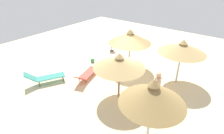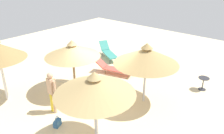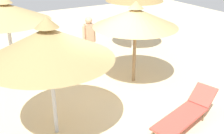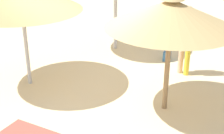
% 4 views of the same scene
% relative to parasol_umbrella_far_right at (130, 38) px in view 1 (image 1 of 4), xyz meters
% --- Properties ---
extents(ground, '(24.00, 24.00, 0.10)m').
position_rel_parasol_umbrella_far_right_xyz_m(ground, '(0.56, -1.52, -2.18)').
color(ground, beige).
extents(parasol_umbrella_far_right, '(2.67, 2.67, 2.67)m').
position_rel_parasol_umbrella_far_right_xyz_m(parasol_umbrella_far_right, '(0.00, 0.00, 0.00)').
color(parasol_umbrella_far_right, '#B2B2B7').
rests_on(parasol_umbrella_far_right, ground).
extents(parasol_umbrella_far_left, '(2.49, 2.49, 2.49)m').
position_rel_parasol_umbrella_far_right_xyz_m(parasol_umbrella_far_left, '(1.32, -3.00, -0.11)').
color(parasol_umbrella_far_left, olive).
rests_on(parasol_umbrella_far_left, ground).
extents(parasol_umbrella_front, '(2.24, 2.24, 2.86)m').
position_rel_parasol_umbrella_far_right_xyz_m(parasol_umbrella_front, '(3.82, -4.66, 0.18)').
color(parasol_umbrella_front, white).
rests_on(parasol_umbrella_front, ground).
extents(parasol_umbrella_back, '(2.52, 2.52, 2.64)m').
position_rel_parasol_umbrella_far_right_xyz_m(parasol_umbrella_back, '(3.18, 0.21, 0.04)').
color(parasol_umbrella_back, '#B2B2B7').
rests_on(parasol_umbrella_back, ground).
extents(lounge_chair_center, '(1.11, 2.16, 0.68)m').
position_rel_parasol_umbrella_far_right_xyz_m(lounge_chair_center, '(-1.25, -2.75, -1.80)').
color(lounge_chair_center, '#CC4C3F').
rests_on(lounge_chair_center, ground).
extents(lounge_chair_edge, '(1.52, 2.15, 0.88)m').
position_rel_parasol_umbrella_far_right_xyz_m(lounge_chair_edge, '(-2.81, -4.55, -1.70)').
color(lounge_chair_edge, teal).
rests_on(lounge_chair_edge, ground).
extents(person_standing_near_right, '(0.24, 0.47, 1.76)m').
position_rel_parasol_umbrella_far_right_xyz_m(person_standing_near_right, '(3.04, -2.32, -1.11)').
color(person_standing_near_right, yellow).
rests_on(person_standing_near_right, ground).
extents(handbag, '(0.37, 0.29, 0.43)m').
position_rel_parasol_umbrella_far_right_xyz_m(handbag, '(3.51, -1.49, -1.98)').
color(handbag, '#336699').
rests_on(handbag, ground).
extents(side_table_round, '(0.51, 0.51, 0.63)m').
position_rel_parasol_umbrella_far_right_xyz_m(side_table_round, '(-2.67, 1.60, -1.70)').
color(side_table_round, '#2D2D33').
rests_on(side_table_round, ground).
extents(beach_ball, '(0.30, 0.30, 0.30)m').
position_rel_parasol_umbrella_far_right_xyz_m(beach_ball, '(-2.50, -0.88, -1.98)').
color(beach_ball, '#338C4C').
rests_on(beach_ball, ground).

